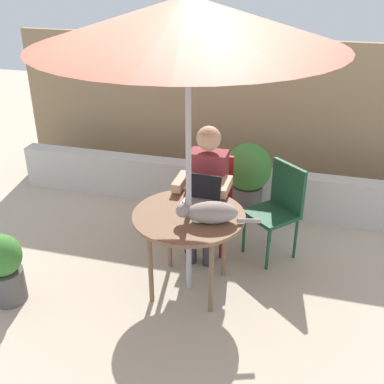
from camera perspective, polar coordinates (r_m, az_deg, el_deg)
ground_plane at (r=4.21m, az=-0.36°, el=-11.27°), size 14.00×14.00×0.00m
fence_back at (r=5.68m, az=5.52°, el=9.16°), size 5.43×0.08×1.77m
planter_wall_low at (r=5.33m, az=3.97°, el=0.57°), size 4.89×0.20×0.49m
patio_table at (r=3.84m, az=-0.39°, el=-3.58°), size 0.91×0.91×0.72m
patio_umbrella at (r=3.34m, az=-0.48°, el=19.76°), size 2.17×2.17×2.35m
chair_occupied at (r=4.54m, az=2.17°, el=-0.24°), size 0.40×0.40×0.90m
chair_empty at (r=4.45m, az=10.38°, el=-1.35°), size 0.56×0.56×0.90m
person_seated at (r=4.33m, az=1.73°, el=0.83°), size 0.48×0.48×1.24m
laptop at (r=3.97m, az=1.18°, el=-0.35°), size 0.31×0.27×0.21m
cat at (r=3.66m, az=2.05°, el=-2.50°), size 0.64×0.30×0.17m
potted_plant_near_fence at (r=4.18m, az=-21.60°, el=-8.39°), size 0.32×0.32×0.61m
potted_plant_by_chair at (r=5.08m, az=6.74°, el=1.99°), size 0.48×0.48×0.83m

